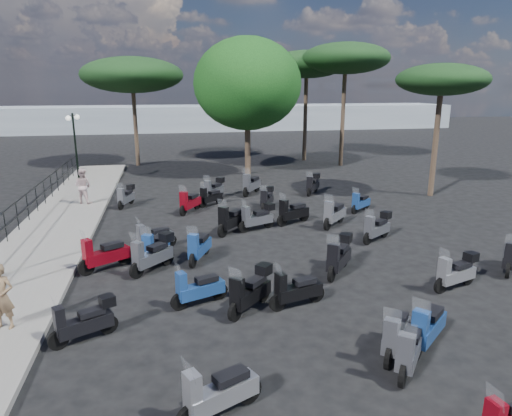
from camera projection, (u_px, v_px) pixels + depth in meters
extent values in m
plane|color=black|center=(235.00, 251.00, 15.57)|extent=(120.00, 120.00, 0.00)
cube|color=slate|center=(53.00, 233.00, 17.19)|extent=(3.00, 30.00, 0.15)
cylinder|color=black|center=(5.00, 227.00, 15.95)|extent=(0.04, 0.04, 1.10)
cylinder|color=black|center=(17.00, 216.00, 17.25)|extent=(0.04, 0.04, 1.10)
cylinder|color=black|center=(28.00, 207.00, 18.55)|extent=(0.04, 0.04, 1.10)
cylinder|color=black|center=(36.00, 199.00, 19.84)|extent=(0.04, 0.04, 1.10)
cylinder|color=black|center=(44.00, 192.00, 21.14)|extent=(0.04, 0.04, 1.10)
cylinder|color=black|center=(51.00, 186.00, 22.44)|extent=(0.04, 0.04, 1.10)
cylinder|color=black|center=(57.00, 180.00, 23.73)|extent=(0.04, 0.04, 1.10)
cylinder|color=black|center=(63.00, 175.00, 25.03)|extent=(0.04, 0.04, 1.10)
cylinder|color=black|center=(68.00, 171.00, 26.33)|extent=(0.04, 0.04, 1.10)
cylinder|color=black|center=(72.00, 167.00, 27.62)|extent=(0.04, 0.04, 1.10)
cylinder|color=black|center=(77.00, 163.00, 28.92)|extent=(0.04, 0.04, 1.10)
cube|color=black|center=(10.00, 207.00, 16.46)|extent=(0.04, 26.00, 0.04)
cube|color=black|center=(12.00, 221.00, 16.60)|extent=(0.04, 26.00, 0.04)
cylinder|color=black|center=(79.00, 181.00, 25.75)|extent=(0.31, 0.31, 0.23)
cylinder|color=black|center=(76.00, 149.00, 25.28)|extent=(0.11, 0.11, 3.88)
cylinder|color=black|center=(72.00, 116.00, 24.81)|extent=(0.34, 0.83, 0.04)
sphere|color=white|center=(77.00, 117.00, 25.25)|extent=(0.27, 0.27, 0.27)
sphere|color=white|center=(68.00, 118.00, 24.42)|extent=(0.27, 0.27, 0.27)
imported|color=brown|center=(2.00, 297.00, 10.18)|extent=(0.62, 0.47, 1.53)
imported|color=beige|center=(83.00, 186.00, 21.10)|extent=(0.98, 0.88, 1.64)
cylinder|color=black|center=(249.00, 391.00, 8.08)|extent=(0.48, 0.29, 0.48)
cube|color=#94959C|center=(223.00, 394.00, 7.72)|extent=(1.32, 0.86, 0.34)
cube|color=black|center=(231.00, 376.00, 7.75)|extent=(0.67, 0.52, 0.14)
cube|color=#94959C|center=(192.00, 393.00, 7.33)|extent=(0.33, 0.36, 0.70)
plane|color=white|center=(188.00, 370.00, 7.17)|extent=(0.23, 0.38, 0.37)
cylinder|color=black|center=(58.00, 340.00, 9.72)|extent=(0.43, 0.28, 0.44)
cylinder|color=black|center=(108.00, 324.00, 10.37)|extent=(0.43, 0.28, 0.44)
cube|color=black|center=(85.00, 325.00, 10.03)|extent=(1.20, 0.81, 0.31)
cube|color=black|center=(91.00, 312.00, 10.05)|extent=(0.61, 0.49, 0.13)
cube|color=black|center=(59.00, 321.00, 9.65)|extent=(0.30, 0.33, 0.64)
plane|color=white|center=(55.00, 305.00, 9.52)|extent=(0.22, 0.34, 0.34)
cube|color=black|center=(107.00, 301.00, 10.23)|extent=(0.41, 0.40, 0.24)
cylinder|color=black|center=(140.00, 247.00, 15.30)|extent=(0.45, 0.28, 0.45)
cylinder|color=black|center=(170.00, 241.00, 15.95)|extent=(0.45, 0.28, 0.45)
cube|color=#4D4F56|center=(156.00, 239.00, 15.61)|extent=(1.24, 0.81, 0.32)
cube|color=black|center=(160.00, 231.00, 15.63)|extent=(0.63, 0.50, 0.13)
cube|color=#4D4F56|center=(141.00, 234.00, 15.23)|extent=(0.31, 0.34, 0.66)
plane|color=white|center=(139.00, 223.00, 15.09)|extent=(0.22, 0.35, 0.35)
cylinder|color=black|center=(86.00, 268.00, 13.51)|extent=(0.48, 0.36, 0.51)
cylinder|color=black|center=(125.00, 257.00, 14.35)|extent=(0.48, 0.36, 0.51)
cube|color=maroon|center=(107.00, 256.00, 13.92)|extent=(1.35, 1.03, 0.36)
cube|color=black|center=(112.00, 245.00, 13.96)|extent=(0.70, 0.60, 0.15)
cube|color=maroon|center=(87.00, 252.00, 13.44)|extent=(0.36, 0.39, 0.74)
plane|color=white|center=(84.00, 237.00, 13.28)|extent=(0.28, 0.38, 0.39)
cylinder|color=black|center=(183.00, 211.00, 19.72)|extent=(0.35, 0.46, 0.48)
cylinder|color=black|center=(197.00, 204.00, 20.81)|extent=(0.35, 0.46, 0.48)
cube|color=maroon|center=(191.00, 203.00, 20.26)|extent=(1.01, 1.28, 0.34)
cube|color=black|center=(192.00, 196.00, 20.34)|extent=(0.58, 0.67, 0.14)
cube|color=maroon|center=(184.00, 200.00, 19.68)|extent=(0.37, 0.35, 0.71)
plane|color=white|center=(183.00, 190.00, 19.50)|extent=(0.36, 0.28, 0.37)
cylinder|color=black|center=(121.00, 205.00, 20.73)|extent=(0.24, 0.44, 0.44)
cylinder|color=black|center=(131.00, 199.00, 21.78)|extent=(0.24, 0.44, 0.44)
cube|color=#4D4F56|center=(126.00, 198.00, 21.25)|extent=(0.72, 1.23, 0.31)
cube|color=black|center=(127.00, 192.00, 21.34)|extent=(0.45, 0.61, 0.13)
cube|color=#4D4F56|center=(121.00, 196.00, 20.69)|extent=(0.33, 0.29, 0.64)
plane|color=white|center=(120.00, 187.00, 20.53)|extent=(0.35, 0.19, 0.34)
cube|color=black|center=(131.00, 187.00, 21.64)|extent=(0.39, 0.40, 0.24)
cylinder|color=black|center=(179.00, 302.00, 11.42)|extent=(0.46, 0.26, 0.46)
cylinder|color=black|center=(219.00, 291.00, 12.02)|extent=(0.46, 0.26, 0.46)
cube|color=navy|center=(201.00, 290.00, 11.70)|extent=(1.27, 0.76, 0.32)
cube|color=black|center=(207.00, 279.00, 11.72)|extent=(0.63, 0.47, 0.13)
cube|color=navy|center=(181.00, 285.00, 11.35)|extent=(0.30, 0.34, 0.66)
plane|color=white|center=(178.00, 270.00, 11.21)|extent=(0.20, 0.36, 0.35)
cylinder|color=black|center=(148.00, 261.00, 14.06)|extent=(0.29, 0.49, 0.49)
cylinder|color=black|center=(164.00, 248.00, 15.20)|extent=(0.29, 0.49, 0.49)
cube|color=navy|center=(157.00, 248.00, 14.63)|extent=(0.86, 1.34, 0.34)
cube|color=black|center=(158.00, 238.00, 14.72)|extent=(0.53, 0.68, 0.14)
cube|color=navy|center=(148.00, 246.00, 14.01)|extent=(0.37, 0.33, 0.71)
plane|color=white|center=(146.00, 232.00, 13.83)|extent=(0.38, 0.23, 0.38)
cylinder|color=black|center=(137.00, 270.00, 13.32)|extent=(0.43, 0.43, 0.50)
cylinder|color=black|center=(167.00, 257.00, 14.33)|extent=(0.43, 0.43, 0.50)
cube|color=#4D4F56|center=(153.00, 257.00, 13.82)|extent=(1.21, 1.22, 0.36)
cube|color=black|center=(157.00, 246.00, 13.89)|extent=(0.66, 0.67, 0.15)
cube|color=#4D4F56|center=(138.00, 254.00, 13.26)|extent=(0.38, 0.38, 0.73)
plane|color=white|center=(135.00, 239.00, 13.09)|extent=(0.34, 0.34, 0.39)
cube|color=black|center=(166.00, 237.00, 14.17)|extent=(0.49, 0.49, 0.27)
cylinder|color=black|center=(244.00, 227.00, 17.47)|extent=(0.47, 0.27, 0.47)
cylinder|color=black|center=(269.00, 222.00, 18.11)|extent=(0.47, 0.27, 0.47)
cube|color=#4D4F56|center=(258.00, 220.00, 17.77)|extent=(1.30, 0.81, 0.33)
cube|color=black|center=(261.00, 212.00, 17.79)|extent=(0.65, 0.50, 0.14)
cube|color=#4D4F56|center=(246.00, 215.00, 17.40)|extent=(0.31, 0.35, 0.68)
plane|color=white|center=(244.00, 204.00, 17.25)|extent=(0.22, 0.37, 0.36)
cube|color=black|center=(269.00, 207.00, 17.96)|extent=(0.43, 0.42, 0.25)
cylinder|color=black|center=(207.00, 197.00, 22.06)|extent=(0.38, 0.43, 0.48)
cylinder|color=black|center=(220.00, 192.00, 23.08)|extent=(0.38, 0.43, 0.48)
cube|color=#4D4F56|center=(214.00, 191.00, 22.56)|extent=(1.08, 1.22, 0.34)
cube|color=black|center=(216.00, 185.00, 22.64)|extent=(0.61, 0.65, 0.14)
cube|color=#4D4F56|center=(208.00, 188.00, 22.01)|extent=(0.37, 0.36, 0.70)
plane|color=white|center=(207.00, 179.00, 21.84)|extent=(0.34, 0.30, 0.37)
cube|color=black|center=(220.00, 180.00, 22.93)|extent=(0.46, 0.46, 0.26)
plane|color=white|center=(495.00, 397.00, 6.72)|extent=(0.13, 0.35, 0.33)
cylinder|color=black|center=(278.00, 303.00, 11.37)|extent=(0.47, 0.21, 0.46)
cylinder|color=black|center=(316.00, 294.00, 11.87)|extent=(0.47, 0.21, 0.46)
cube|color=black|center=(299.00, 292.00, 11.60)|extent=(1.28, 0.64, 0.32)
cube|color=black|center=(305.00, 281.00, 11.60)|extent=(0.63, 0.43, 0.13)
cube|color=black|center=(281.00, 286.00, 11.29)|extent=(0.28, 0.33, 0.67)
plane|color=white|center=(279.00, 270.00, 11.15)|extent=(0.17, 0.37, 0.35)
cylinder|color=black|center=(235.00, 311.00, 10.90)|extent=(0.42, 0.42, 0.49)
cylinder|color=black|center=(263.00, 293.00, 11.89)|extent=(0.42, 0.42, 0.49)
cube|color=black|center=(251.00, 294.00, 11.39)|extent=(1.19, 1.19, 0.35)
cube|color=black|center=(255.00, 281.00, 11.45)|extent=(0.65, 0.65, 0.14)
cube|color=black|center=(237.00, 292.00, 10.85)|extent=(0.38, 0.38, 0.72)
plane|color=white|center=(235.00, 275.00, 10.68)|extent=(0.33, 0.33, 0.38)
cube|color=black|center=(264.00, 269.00, 11.73)|extent=(0.48, 0.48, 0.27)
cylinder|color=black|center=(222.00, 230.00, 16.94)|extent=(0.43, 0.46, 0.52)
cylinder|color=black|center=(241.00, 222.00, 18.03)|extent=(0.43, 0.46, 0.52)
cube|color=black|center=(233.00, 221.00, 17.48)|extent=(1.22, 1.31, 0.37)
cube|color=black|center=(235.00, 212.00, 17.55)|extent=(0.68, 0.71, 0.15)
cube|color=black|center=(224.00, 217.00, 16.88)|extent=(0.40, 0.40, 0.76)
plane|color=white|center=(222.00, 205.00, 16.70)|extent=(0.37, 0.34, 0.41)
cylinder|color=black|center=(264.00, 208.00, 20.27)|extent=(0.29, 0.44, 0.45)
cylinder|color=black|center=(270.00, 202.00, 21.31)|extent=(0.29, 0.44, 0.45)
cube|color=black|center=(267.00, 201.00, 20.79)|extent=(0.83, 1.22, 0.32)
cube|color=black|center=(268.00, 194.00, 20.87)|extent=(0.50, 0.63, 0.13)
cube|color=black|center=(264.00, 198.00, 20.23)|extent=(0.34, 0.31, 0.65)
plane|color=white|center=(264.00, 189.00, 20.07)|extent=(0.35, 0.23, 0.35)
cube|color=black|center=(270.00, 189.00, 21.18)|extent=(0.41, 0.42, 0.24)
cylinder|color=black|center=(203.00, 203.00, 21.03)|extent=(0.39, 0.33, 0.43)
cylinder|color=black|center=(219.00, 199.00, 21.80)|extent=(0.39, 0.33, 0.43)
cube|color=black|center=(212.00, 198.00, 21.41)|extent=(1.10, 0.94, 0.30)
cube|color=black|center=(214.00, 192.00, 21.45)|extent=(0.59, 0.54, 0.12)
cube|color=black|center=(204.00, 194.00, 20.98)|extent=(0.32, 0.33, 0.62)
plane|color=white|center=(202.00, 186.00, 20.84)|extent=(0.26, 0.31, 0.33)
cylinder|color=black|center=(417.00, 350.00, 9.32)|extent=(0.44, 0.40, 0.49)
cylinder|color=black|center=(436.00, 325.00, 10.26)|extent=(0.44, 0.40, 0.49)
cube|color=navy|center=(428.00, 328.00, 9.78)|extent=(1.25, 1.14, 0.35)
cube|color=black|center=(432.00, 313.00, 9.84)|extent=(0.67, 0.64, 0.14)
cube|color=navy|center=(420.00, 327.00, 9.26)|extent=(0.37, 0.38, 0.72)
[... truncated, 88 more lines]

